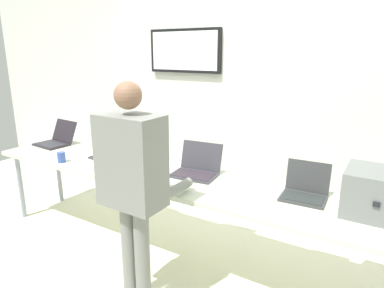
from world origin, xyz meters
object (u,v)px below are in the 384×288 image
at_px(laptop_station_0, 56,139).
at_px(laptop_station_3, 305,190).
at_px(coffee_mug, 61,157).
at_px(laptop_station_2, 197,168).
at_px(laptop_station_1, 115,151).
at_px(equipment_box, 379,193).
at_px(person, 133,177).
at_px(workbench, 164,179).

relative_size(laptop_station_0, laptop_station_3, 1.24).
height_order(laptop_station_3, coffee_mug, laptop_station_3).
distance_m(laptop_station_2, coffee_mug, 1.34).
height_order(laptop_station_1, laptop_station_3, laptop_station_1).
distance_m(equipment_box, laptop_station_0, 3.26).
xyz_separation_m(laptop_station_0, laptop_station_2, (1.87, -0.01, 0.00)).
relative_size(equipment_box, laptop_station_1, 1.07).
relative_size(laptop_station_1, coffee_mug, 3.89).
distance_m(laptop_station_2, laptop_station_3, 0.92).
bearing_deg(laptop_station_2, laptop_station_1, -179.39).
bearing_deg(person, laptop_station_1, 140.14).
height_order(workbench, coffee_mug, coffee_mug).
bearing_deg(laptop_station_1, coffee_mug, -130.44).
xyz_separation_m(laptop_station_0, laptop_station_1, (0.92, -0.02, 0.00)).
distance_m(workbench, laptop_station_0, 1.64).
height_order(workbench, equipment_box, equipment_box).
relative_size(equipment_box, laptop_station_3, 1.26).
bearing_deg(laptop_station_1, laptop_station_2, 0.61).
xyz_separation_m(workbench, laptop_station_1, (-0.71, 0.13, 0.11)).
height_order(workbench, laptop_station_1, laptop_station_1).
bearing_deg(laptop_station_3, person, -141.74).
xyz_separation_m(laptop_station_0, person, (1.83, -0.77, 0.15)).
height_order(workbench, person, person).
distance_m(laptop_station_3, coffee_mug, 2.23).
distance_m(person, coffee_mug, 1.29).
relative_size(workbench, person, 2.31).
xyz_separation_m(workbench, person, (0.20, -0.62, 0.25)).
relative_size(laptop_station_2, person, 0.25).
xyz_separation_m(equipment_box, laptop_station_1, (-2.34, 0.03, -0.09)).
bearing_deg(laptop_station_1, workbench, -10.66).
relative_size(laptop_station_0, laptop_station_1, 1.05).
bearing_deg(person, laptop_station_2, 86.35).
bearing_deg(laptop_station_1, laptop_station_0, 178.94).
bearing_deg(laptop_station_2, laptop_station_3, -0.05).
relative_size(laptop_station_3, person, 0.20).
height_order(person, coffee_mug, person).
height_order(equipment_box, coffee_mug, equipment_box).
relative_size(equipment_box, coffee_mug, 4.15).
distance_m(laptop_station_3, person, 1.24).
height_order(workbench, laptop_station_0, laptop_station_0).
bearing_deg(workbench, laptop_station_0, 174.74).
distance_m(laptop_station_0, coffee_mug, 0.72).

